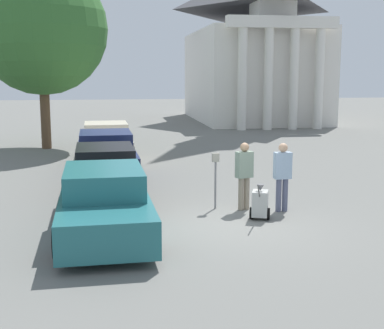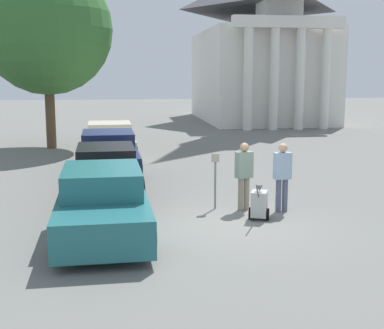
{
  "view_description": "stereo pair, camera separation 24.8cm",
  "coord_description": "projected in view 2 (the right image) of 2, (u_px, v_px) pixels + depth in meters",
  "views": [
    {
      "loc": [
        -2.57,
        -11.58,
        3.43
      ],
      "look_at": [
        -0.5,
        1.85,
        1.1
      ],
      "focal_mm": 50.0,
      "sensor_mm": 36.0,
      "label": 1
    },
    {
      "loc": [
        -2.32,
        -11.61,
        3.43
      ],
      "look_at": [
        -0.5,
        1.85,
        1.1
      ],
      "focal_mm": 50.0,
      "sensor_mm": 36.0,
      "label": 2
    }
  ],
  "objects": [
    {
      "name": "parked_car_navy",
      "position": [
        108.0,
        155.0,
        18.18
      ],
      "size": [
        2.18,
        5.25,
        1.49
      ],
      "rotation": [
        0.0,
        0.0,
        0.03
      ],
      "color": "#19234C",
      "rests_on": "ground_plane"
    },
    {
      "name": "church",
      "position": [
        261.0,
        32.0,
        38.03
      ],
      "size": [
        8.24,
        13.84,
        25.52
      ],
      "color": "silver",
      "rests_on": "ground_plane"
    },
    {
      "name": "parking_meter",
      "position": [
        215.0,
        170.0,
        13.52
      ],
      "size": [
        0.18,
        0.09,
        1.44
      ],
      "color": "slate",
      "rests_on": "ground_plane"
    },
    {
      "name": "ground_plane",
      "position": [
        225.0,
        225.0,
        12.23
      ],
      "size": [
        120.0,
        120.0,
        0.0
      ],
      "primitive_type": "plane",
      "color": "slate"
    },
    {
      "name": "person_supervisor",
      "position": [
        282.0,
        173.0,
        13.23
      ],
      "size": [
        0.43,
        0.24,
        1.73
      ],
      "rotation": [
        0.0,
        0.0,
        3.2
      ],
      "color": "#515670",
      "rests_on": "ground_plane"
    },
    {
      "name": "equipment_cart",
      "position": [
        259.0,
        204.0,
        12.61
      ],
      "size": [
        0.55,
        0.99,
        1.0
      ],
      "rotation": [
        0.0,
        0.0,
        -0.35
      ],
      "color": "#B2B2AD",
      "rests_on": "ground_plane"
    },
    {
      "name": "parked_car_black",
      "position": [
        106.0,
        172.0,
        15.04
      ],
      "size": [
        2.03,
        5.12,
        1.44
      ],
      "rotation": [
        0.0,
        0.0,
        0.03
      ],
      "color": "black",
      "rests_on": "ground_plane"
    },
    {
      "name": "parked_car_cream",
      "position": [
        110.0,
        143.0,
        21.22
      ],
      "size": [
        2.12,
        4.7,
        1.52
      ],
      "rotation": [
        0.0,
        0.0,
        0.03
      ],
      "color": "beige",
      "rests_on": "ground_plane"
    },
    {
      "name": "person_worker",
      "position": [
        244.0,
        172.0,
        13.4
      ],
      "size": [
        0.47,
        0.34,
        1.72
      ],
      "rotation": [
        0.0,
        0.0,
        3.45
      ],
      "color": "gray",
      "rests_on": "ground_plane"
    },
    {
      "name": "shade_tree",
      "position": [
        47.0,
        29.0,
        23.89
      ],
      "size": [
        5.87,
        5.87,
        8.31
      ],
      "color": "brown",
      "rests_on": "ground_plane"
    },
    {
      "name": "parked_car_teal",
      "position": [
        103.0,
        201.0,
        11.65
      ],
      "size": [
        2.12,
        5.34,
        1.44
      ],
      "rotation": [
        0.0,
        0.0,
        0.03
      ],
      "color": "#23666B",
      "rests_on": "ground_plane"
    }
  ]
}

